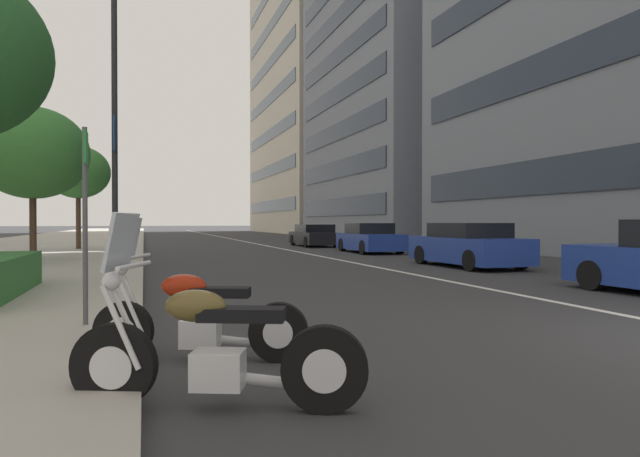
{
  "coord_description": "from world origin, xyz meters",
  "views": [
    {
      "loc": [
        -4.18,
        6.89,
        1.41
      ],
      "look_at": [
        12.53,
        1.52,
        1.2
      ],
      "focal_mm": 30.83,
      "sensor_mm": 36.0,
      "label": 1
    }
  ],
  "objects_px": {
    "motorcycle_mid_row": "(196,319)",
    "street_tree_mid_sidewalk": "(33,153)",
    "car_approaching_light": "(468,246)",
    "street_tree_far_plaza": "(78,172)",
    "car_following_behind": "(370,239)",
    "motorcycle_far_end_row": "(212,351)",
    "parking_sign_by_curb": "(85,206)",
    "street_lamp_with_banners": "(126,91)",
    "car_far_down_avenue": "(314,236)"
  },
  "relations": [
    {
      "from": "motorcycle_mid_row",
      "to": "street_tree_mid_sidewalk",
      "type": "distance_m",
      "value": 15.72
    },
    {
      "from": "car_approaching_light",
      "to": "street_tree_far_plaza",
      "type": "bearing_deg",
      "value": 43.71
    },
    {
      "from": "street_tree_mid_sidewalk",
      "to": "car_following_behind",
      "type": "bearing_deg",
      "value": -78.17
    },
    {
      "from": "motorcycle_far_end_row",
      "to": "car_following_behind",
      "type": "distance_m",
      "value": 21.35
    },
    {
      "from": "parking_sign_by_curb",
      "to": "street_lamp_with_banners",
      "type": "height_order",
      "value": "street_lamp_with_banners"
    },
    {
      "from": "car_approaching_light",
      "to": "street_tree_far_plaza",
      "type": "relative_size",
      "value": 0.91
    },
    {
      "from": "motorcycle_far_end_row",
      "to": "street_tree_far_plaza",
      "type": "distance_m",
      "value": 24.24
    },
    {
      "from": "car_following_behind",
      "to": "motorcycle_mid_row",
      "type": "bearing_deg",
      "value": 153.45
    },
    {
      "from": "car_following_behind",
      "to": "parking_sign_by_curb",
      "type": "xyz_separation_m",
      "value": [
        -16.03,
        10.57,
        0.98
      ]
    },
    {
      "from": "car_far_down_avenue",
      "to": "street_tree_far_plaza",
      "type": "distance_m",
      "value": 12.93
    },
    {
      "from": "car_far_down_avenue",
      "to": "street_lamp_with_banners",
      "type": "xyz_separation_m",
      "value": [
        -11.81,
        9.9,
        4.96
      ]
    },
    {
      "from": "car_following_behind",
      "to": "car_far_down_avenue",
      "type": "bearing_deg",
      "value": 5.5
    },
    {
      "from": "motorcycle_far_end_row",
      "to": "parking_sign_by_curb",
      "type": "xyz_separation_m",
      "value": [
        3.13,
        1.17,
        1.17
      ]
    },
    {
      "from": "car_far_down_avenue",
      "to": "car_following_behind",
      "type": "bearing_deg",
      "value": -175.06
    },
    {
      "from": "motorcycle_mid_row",
      "to": "street_tree_far_plaza",
      "type": "xyz_separation_m",
      "value": [
        22.25,
        3.42,
        3.3
      ]
    },
    {
      "from": "street_lamp_with_banners",
      "to": "car_approaching_light",
      "type": "bearing_deg",
      "value": -109.24
    },
    {
      "from": "street_tree_mid_sidewalk",
      "to": "motorcycle_mid_row",
      "type": "bearing_deg",
      "value": -164.74
    },
    {
      "from": "car_approaching_light",
      "to": "car_following_behind",
      "type": "height_order",
      "value": "car_approaching_light"
    },
    {
      "from": "car_following_behind",
      "to": "street_tree_far_plaza",
      "type": "height_order",
      "value": "street_tree_far_plaza"
    },
    {
      "from": "car_far_down_avenue",
      "to": "parking_sign_by_curb",
      "type": "relative_size",
      "value": 1.95
    },
    {
      "from": "car_following_behind",
      "to": "car_far_down_avenue",
      "type": "relative_size",
      "value": 0.93
    },
    {
      "from": "motorcycle_far_end_row",
      "to": "street_tree_far_plaza",
      "type": "xyz_separation_m",
      "value": [
        23.78,
        3.41,
        3.28
      ]
    },
    {
      "from": "parking_sign_by_curb",
      "to": "street_tree_far_plaza",
      "type": "distance_m",
      "value": 20.87
    },
    {
      "from": "motorcycle_far_end_row",
      "to": "car_approaching_light",
      "type": "height_order",
      "value": "motorcycle_far_end_row"
    },
    {
      "from": "parking_sign_by_curb",
      "to": "car_approaching_light",
      "type": "bearing_deg",
      "value": -53.39
    },
    {
      "from": "motorcycle_mid_row",
      "to": "parking_sign_by_curb",
      "type": "xyz_separation_m",
      "value": [
        1.61,
        1.18,
        1.18
      ]
    },
    {
      "from": "car_approaching_light",
      "to": "street_lamp_with_banners",
      "type": "bearing_deg",
      "value": 70.13
    },
    {
      "from": "parking_sign_by_curb",
      "to": "street_lamp_with_banners",
      "type": "relative_size",
      "value": 0.26
    },
    {
      "from": "car_approaching_light",
      "to": "street_tree_far_plaza",
      "type": "distance_m",
      "value": 18.33
    },
    {
      "from": "motorcycle_mid_row",
      "to": "parking_sign_by_curb",
      "type": "distance_m",
      "value": 2.32
    },
    {
      "from": "car_far_down_avenue",
      "to": "street_lamp_with_banners",
      "type": "distance_m",
      "value": 16.19
    },
    {
      "from": "motorcycle_far_end_row",
      "to": "car_approaching_light",
      "type": "xyz_separation_m",
      "value": [
        10.85,
        -9.22,
        0.21
      ]
    },
    {
      "from": "street_tree_far_plaza",
      "to": "car_following_behind",
      "type": "bearing_deg",
      "value": -109.79
    },
    {
      "from": "car_following_behind",
      "to": "parking_sign_by_curb",
      "type": "relative_size",
      "value": 1.81
    },
    {
      "from": "motorcycle_far_end_row",
      "to": "car_approaching_light",
      "type": "relative_size",
      "value": 0.49
    },
    {
      "from": "motorcycle_far_end_row",
      "to": "street_tree_mid_sidewalk",
      "type": "bearing_deg",
      "value": -55.0
    },
    {
      "from": "car_approaching_light",
      "to": "car_far_down_avenue",
      "type": "height_order",
      "value": "car_approaching_light"
    },
    {
      "from": "street_lamp_with_banners",
      "to": "street_tree_mid_sidewalk",
      "type": "xyz_separation_m",
      "value": [
        1.93,
        3.03,
        -1.85
      ]
    },
    {
      "from": "motorcycle_mid_row",
      "to": "car_following_behind",
      "type": "distance_m",
      "value": 19.99
    },
    {
      "from": "car_following_behind",
      "to": "street_lamp_with_banners",
      "type": "height_order",
      "value": "street_lamp_with_banners"
    },
    {
      "from": "street_lamp_with_banners",
      "to": "street_tree_mid_sidewalk",
      "type": "height_order",
      "value": "street_lamp_with_banners"
    },
    {
      "from": "motorcycle_mid_row",
      "to": "street_tree_mid_sidewalk",
      "type": "xyz_separation_m",
      "value": [
        14.83,
        4.05,
        3.29
      ]
    },
    {
      "from": "car_following_behind",
      "to": "street_tree_far_plaza",
      "type": "bearing_deg",
      "value": 71.68
    },
    {
      "from": "street_lamp_with_banners",
      "to": "car_following_behind",
      "type": "bearing_deg",
      "value": -65.47
    },
    {
      "from": "car_far_down_avenue",
      "to": "street_tree_mid_sidewalk",
      "type": "distance_m",
      "value": 16.57
    },
    {
      "from": "motorcycle_far_end_row",
      "to": "street_tree_mid_sidewalk",
      "type": "distance_m",
      "value": 17.16
    },
    {
      "from": "motorcycle_mid_row",
      "to": "street_lamp_with_banners",
      "type": "height_order",
      "value": "street_lamp_with_banners"
    },
    {
      "from": "motorcycle_far_end_row",
      "to": "street_tree_mid_sidewalk",
      "type": "height_order",
      "value": "street_tree_mid_sidewalk"
    },
    {
      "from": "motorcycle_mid_row",
      "to": "car_far_down_avenue",
      "type": "bearing_deg",
      "value": -89.61
    },
    {
      "from": "motorcycle_mid_row",
      "to": "car_approaching_light",
      "type": "bearing_deg",
      "value": -114.44
    }
  ]
}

